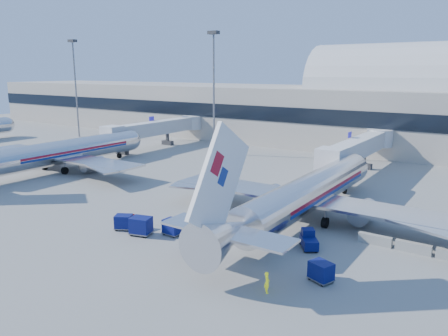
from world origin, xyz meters
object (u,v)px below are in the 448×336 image
Objects in this scene: airliner_mid at (59,153)px; tug_right at (309,240)px; cart_train_b at (141,226)px; cart_train_c at (124,222)px; jetbridge_near at (361,147)px; cart_open_red at (136,224)px; mast_west at (214,75)px; tug_left at (199,218)px; barrier_near at (375,240)px; cart_train_a at (172,227)px; cart_solo_near at (191,243)px; barrier_mid at (413,248)px; ramp_worker at (267,282)px; tug_lead at (216,233)px; cart_solo_far at (321,271)px; airliner_main at (306,194)px; jetbridge_mid at (160,128)px; mast_far_west at (75,74)px.

airliner_mid is 45.84m from tug_right.
cart_train_b reaches higher than cart_train_c.
cart_open_red is at bearing -106.15° from jetbridge_near.
mast_west is at bearing 119.97° from cart_open_red.
jetbridge_near is 10.85× the size of tug_left.
cart_train_a reaches higher than barrier_near.
cart_solo_near is (-13.04, -10.67, 0.33)m from barrier_near.
jetbridge_near reaches higher than tug_right.
jetbridge_near reaches higher than cart_open_red.
cart_solo_near reaches higher than barrier_near.
mast_west is (-27.60, -0.81, 10.86)m from jetbridge_near.
mast_west is 9.60× the size of cart_train_b.
cart_train_b reaches higher than barrier_mid.
airliner_mid reaches higher than ramp_worker.
airliner_mid is at bearing 125.74° from tug_lead.
jetbridge_near is 13.16× the size of cart_solo_far.
airliner_main is at bearing 0.00° from airliner_mid.
jetbridge_mid is 13.16× the size of cart_solo_far.
jetbridge_mid is at bearing 135.13° from cart_open_red.
cart_solo_far is (15.16, -4.77, 0.10)m from tug_left.
mast_far_west is 69.29m from cart_train_c.
jetbridge_near is at bearing 154.37° from tug_right.
cart_train_b is at bearing -143.22° from cart_train_a.
cart_train_b is at bearing -64.17° from mast_west.
jetbridge_near is 12.16× the size of tug_lead.
airliner_main is at bearing -20.01° from mast_far_west.
cart_solo_far is at bearing -73.14° from ramp_worker.
tug_lead is 8.84m from cart_open_red.
cart_open_red is at bearing -170.64° from cart_train_a.
mast_far_west reaches higher than tug_left.
airliner_main is 11.12m from tug_lead.
tug_right is 11.84m from tug_left.
cart_solo_near reaches higher than cart_open_red.
tug_right is at bearing -44.01° from mast_west.
tug_lead is at bearing -170.73° from cart_solo_far.
jetbridge_mid is at bearing 163.92° from cart_solo_far.
tug_right is 1.33× the size of cart_solo_far.
barrier_mid is 27.23m from cart_train_c.
tug_lead is at bearing -14.72° from airliner_mid.
barrier_mid is at bearing 0.00° from barrier_near.
airliner_mid reaches higher than cart_train_c.
tug_lead is 1.27× the size of cart_solo_near.
cart_train_c is at bearing 142.85° from tug_left.
ramp_worker is at bearing -11.42° from cart_solo_near.
cart_train_a reaches higher than cart_solo_far.
cart_open_red is (-20.03, 0.46, -0.44)m from cart_solo_far.
barrier_near is 16.85m from cart_solo_near.
tug_lead is 1.09× the size of cart_open_red.
tug_left is 1.60× the size of ramp_worker.
mast_west is 54.34m from cart_solo_far.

